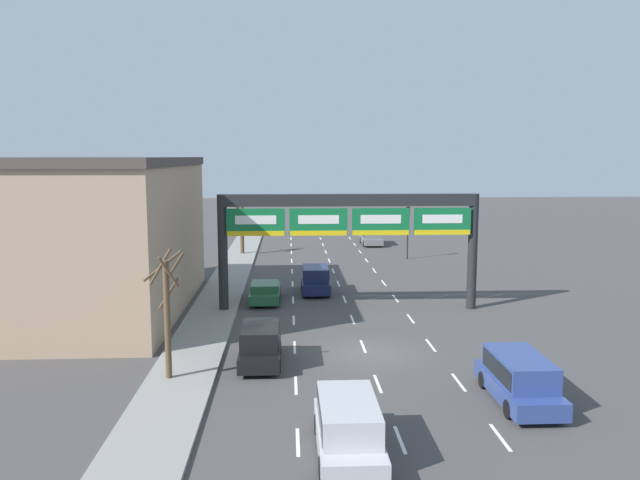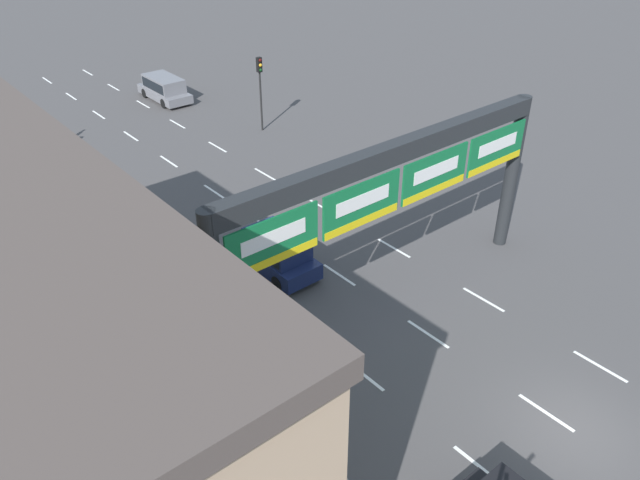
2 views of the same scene
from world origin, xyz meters
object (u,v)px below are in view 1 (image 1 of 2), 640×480
(sign_gantry, at_px, (349,222))
(suv_silver, at_px, (348,424))
(suv_navy, at_px, (315,279))
(car_green, at_px, (265,291))
(tree_bare_closest, at_px, (167,308))
(tree_bare_second, at_px, (242,225))
(suv_black, at_px, (260,343))
(suv_grey, at_px, (371,236))
(suv_blue, at_px, (519,376))
(traffic_light_near_gantry, at_px, (408,222))

(sign_gantry, xyz_separation_m, suv_silver, (-1.78, -18.12, -4.29))
(suv_navy, relative_size, car_green, 0.88)
(suv_navy, height_order, tree_bare_closest, tree_bare_closest)
(suv_navy, distance_m, tree_bare_second, 18.00)
(suv_black, xyz_separation_m, tree_bare_closest, (-3.64, -1.83, 2.08))
(sign_gantry, height_order, suv_silver, sign_gantry)
(sign_gantry, distance_m, car_green, 7.26)
(suv_grey, bearing_deg, suv_black, -104.82)
(suv_black, bearing_deg, suv_navy, 77.98)
(suv_silver, height_order, suv_blue, suv_blue)
(suv_silver, xyz_separation_m, suv_blue, (6.74, 3.79, 0.02))
(car_green, xyz_separation_m, suv_silver, (3.28, -20.58, 0.30))
(suv_navy, height_order, suv_grey, suv_navy)
(tree_bare_closest, height_order, tree_bare_second, tree_bare_closest)
(suv_grey, bearing_deg, tree_bare_second, -155.11)
(suv_navy, bearing_deg, suv_silver, -89.98)
(suv_blue, bearing_deg, sign_gantry, 109.12)
(suv_blue, distance_m, tree_bare_closest, 13.90)
(sign_gantry, bearing_deg, tree_bare_closest, -126.65)
(sign_gantry, distance_m, tree_bare_second, 23.12)
(suv_grey, height_order, tree_bare_second, tree_bare_second)
(suv_black, bearing_deg, suv_silver, -70.40)
(tree_bare_closest, xyz_separation_m, tree_bare_second, (0.55, 32.96, -0.23))
(suv_navy, bearing_deg, tree_bare_second, 110.00)
(suv_grey, bearing_deg, suv_silver, -98.42)
(suv_blue, bearing_deg, suv_grey, 89.96)
(traffic_light_near_gantry, relative_size, tree_bare_second, 0.92)
(sign_gantry, distance_m, suv_grey, 28.35)
(suv_black, relative_size, suv_blue, 0.85)
(car_green, bearing_deg, traffic_light_near_gantry, 52.64)
(car_green, relative_size, traffic_light_near_gantry, 0.95)
(suv_navy, height_order, suv_blue, suv_blue)
(suv_grey, height_order, suv_silver, suv_silver)
(suv_black, height_order, suv_blue, suv_blue)
(suv_blue, bearing_deg, traffic_light_near_gantry, 86.40)
(car_green, distance_m, suv_silver, 20.84)
(suv_blue, xyz_separation_m, traffic_light_near_gantry, (2.05, 32.60, 2.36))
(tree_bare_closest, bearing_deg, suv_grey, 70.94)
(car_green, height_order, suv_black, suv_black)
(suv_blue, xyz_separation_m, tree_bare_closest, (-13.43, 2.95, 2.05))
(suv_silver, xyz_separation_m, traffic_light_near_gantry, (8.79, 36.39, 2.37))
(suv_navy, relative_size, suv_silver, 0.82)
(suv_black, distance_m, tree_bare_closest, 4.57)
(traffic_light_near_gantry, height_order, tree_bare_second, tree_bare_second)
(suv_navy, bearing_deg, suv_black, -102.02)
(car_green, height_order, suv_silver, suv_silver)
(suv_black, height_order, tree_bare_second, tree_bare_second)
(suv_navy, height_order, suv_black, suv_navy)
(suv_navy, distance_m, suv_black, 14.62)
(car_green, xyz_separation_m, suv_grey, (10.05, 25.11, 0.28))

